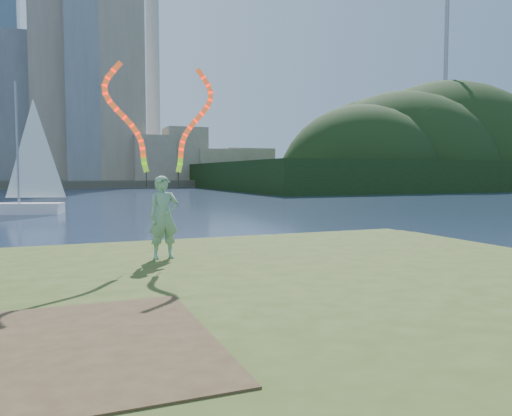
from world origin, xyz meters
name	(u,v)px	position (x,y,z in m)	size (l,w,h in m)	color
ground	(188,317)	(0.00, 0.00, 0.00)	(320.00, 320.00, 0.00)	#1A2741
grassy_knoll	(233,340)	(0.00, -2.30, 0.34)	(20.00, 18.00, 0.80)	#3B4B1B
dirt_patch	(37,350)	(-2.20, -3.20, 0.81)	(3.20, 3.00, 0.02)	#47331E
far_shore	(68,183)	(0.00, 95.00, 0.60)	(320.00, 40.00, 1.20)	#4C4738
observation_tower	(152,2)	(18.00, 102.00, 39.11)	(10.00, 10.00, 58.00)	silver
wooded_hill	(441,186)	(59.57, 59.96, 0.16)	(78.00, 50.00, 63.00)	black
woman_with_ribbons	(163,184)	(-0.12, 1.35, 2.22)	(2.02, 0.43, 3.96)	#146835
sailboat	(23,191)	(-3.85, 24.56, 1.35)	(5.18, 2.89, 7.84)	white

